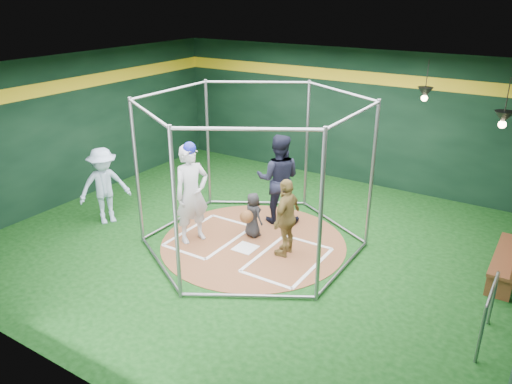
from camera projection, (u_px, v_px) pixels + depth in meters
The scene contains 14 objects.
room_shell at pixel (253, 162), 9.64m from camera, with size 10.10×9.10×3.53m.
clay_disc at pixel (253, 243), 10.29m from camera, with size 3.80×3.80×0.01m, color brown.
home_plate at pixel (245, 248), 10.05m from camera, with size 0.43×0.43×0.01m, color white.
batter_box_left at pixel (209, 235), 10.56m from camera, with size 1.17×1.77×0.01m.
batter_box_right at pixel (288, 260), 9.62m from camera, with size 1.17×1.77×0.01m.
batting_cage at pixel (253, 175), 9.73m from camera, with size 4.05×4.67×3.00m.
pendant_lamp_near at pixel (425, 93), 10.99m from camera, with size 0.34×0.34×0.90m.
pendant_lamp_far at pixel (503, 118), 8.84m from camera, with size 0.34×0.34×0.90m.
batter_figure at pixel (192, 193), 10.02m from camera, with size 0.73×0.87×2.11m.
visitor_leopard at pixel (287, 217), 9.57m from camera, with size 0.92×0.38×1.57m, color #AB8F49.
catcher_figure at pixel (252, 215), 10.37m from camera, with size 0.55×0.61×0.96m.
umpire at pixel (278, 179), 10.88m from camera, with size 0.97×0.76×2.01m, color black.
bystander_blue at pixel (104, 186), 10.91m from camera, with size 1.11×0.64×1.72m, color #A5BFDA.
steel_railing at pixel (489, 306), 7.17m from camera, with size 0.05×1.08×0.94m.
Camera 1 is at (4.93, -7.69, 4.86)m, focal length 35.00 mm.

